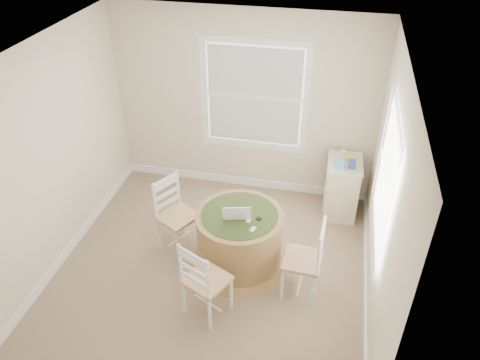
% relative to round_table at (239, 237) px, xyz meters
% --- Properties ---
extents(room, '(3.64, 3.64, 2.64)m').
position_rel_round_table_xyz_m(room, '(-0.14, -0.01, 0.90)').
color(room, '#93785D').
rests_on(room, ground).
extents(round_table, '(1.19, 1.19, 0.73)m').
position_rel_round_table_xyz_m(round_table, '(0.00, 0.00, 0.00)').
color(round_table, olive).
rests_on(round_table, ground).
extents(chair_left, '(0.55, 0.56, 0.95)m').
position_rel_round_table_xyz_m(chair_left, '(-0.79, 0.11, 0.08)').
color(chair_left, white).
rests_on(chair_left, ground).
extents(chair_near, '(0.55, 0.54, 0.95)m').
position_rel_round_table_xyz_m(chair_near, '(-0.17, -0.80, 0.08)').
color(chair_near, white).
rests_on(chair_near, ground).
extents(chair_right, '(0.42, 0.44, 0.95)m').
position_rel_round_table_xyz_m(chair_right, '(0.76, -0.30, 0.08)').
color(chair_right, white).
rests_on(chair_right, ground).
extents(laptop, '(0.37, 0.34, 0.22)m').
position_rel_round_table_xyz_m(laptop, '(-0.03, -0.03, 0.36)').
color(laptop, white).
rests_on(laptop, round_table).
extents(mouse, '(0.08, 0.10, 0.03)m').
position_rel_round_table_xyz_m(mouse, '(0.12, -0.08, 0.34)').
color(mouse, white).
rests_on(mouse, round_table).
extents(phone, '(0.07, 0.10, 0.02)m').
position_rel_round_table_xyz_m(phone, '(0.20, -0.22, 0.33)').
color(phone, '#B7BABF').
rests_on(phone, round_table).
extents(keys, '(0.07, 0.07, 0.02)m').
position_rel_round_table_xyz_m(keys, '(0.23, -0.03, 0.33)').
color(keys, black).
rests_on(keys, round_table).
extents(corner_chest, '(0.47, 0.62, 0.80)m').
position_rel_round_table_xyz_m(corner_chest, '(1.13, 1.26, 0.01)').
color(corner_chest, beige).
rests_on(corner_chest, ground).
extents(tissue_box, '(0.12, 0.12, 0.10)m').
position_rel_round_table_xyz_m(tissue_box, '(1.05, 1.12, 0.46)').
color(tissue_box, '#5DABD5').
rests_on(tissue_box, corner_chest).
extents(box_yellow, '(0.15, 0.10, 0.06)m').
position_rel_round_table_xyz_m(box_yellow, '(1.17, 1.32, 0.44)').
color(box_yellow, '#D8C54C').
rests_on(box_yellow, corner_chest).
extents(box_blue, '(0.08, 0.08, 0.12)m').
position_rel_round_table_xyz_m(box_blue, '(1.21, 1.13, 0.47)').
color(box_blue, '#324297').
rests_on(box_blue, corner_chest).
extents(cup_cream, '(0.07, 0.07, 0.09)m').
position_rel_round_table_xyz_m(cup_cream, '(1.08, 1.42, 0.45)').
color(cup_cream, beige).
rests_on(cup_cream, corner_chest).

